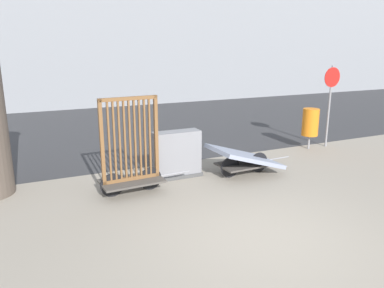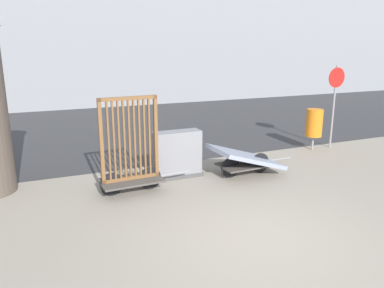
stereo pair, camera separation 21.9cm
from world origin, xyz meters
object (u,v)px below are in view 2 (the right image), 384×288
bike_cart_with_bedframe (131,160)px  trash_bin (314,123)px  bike_cart_with_mattress (246,159)px  utility_cabinet (177,156)px  sign_post (335,95)px

bike_cart_with_bedframe → trash_bin: (5.72, 1.18, 0.10)m
bike_cart_with_bedframe → bike_cart_with_mattress: bearing=-3.1°
bike_cart_with_bedframe → trash_bin: bike_cart_with_bedframe is taller
bike_cart_with_bedframe → utility_cabinet: (1.22, 0.54, -0.20)m
utility_cabinet → trash_bin: (4.50, 0.64, 0.30)m
utility_cabinet → sign_post: size_ratio=0.48×
bike_cart_with_mattress → trash_bin: (2.99, 1.18, 0.40)m
bike_cart_with_bedframe → bike_cart_with_mattress: 2.75m
bike_cart_with_bedframe → bike_cart_with_mattress: bike_cart_with_bedframe is taller
trash_bin → bike_cart_with_mattress: bearing=-158.4°
bike_cart_with_bedframe → trash_bin: bearing=8.6°
utility_cabinet → trash_bin: size_ratio=0.96×
utility_cabinet → sign_post: (5.16, 0.64, 1.08)m
bike_cart_with_bedframe → bike_cart_with_mattress: (2.73, -0.00, -0.29)m
utility_cabinet → bike_cart_with_mattress: bearing=-19.7°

